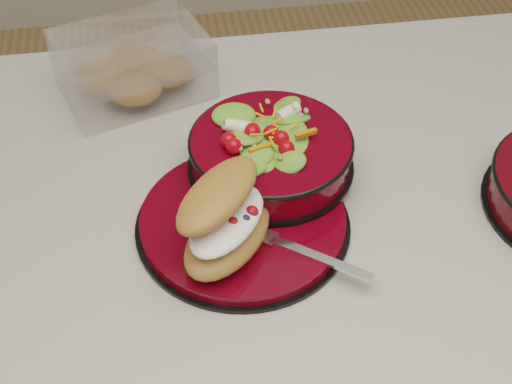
{
  "coord_description": "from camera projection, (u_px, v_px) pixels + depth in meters",
  "views": [
    {
      "loc": [
        -0.2,
        -0.69,
        1.57
      ],
      "look_at": [
        -0.1,
        -0.06,
        0.94
      ],
      "focal_mm": 50.0,
      "sensor_mm": 36.0,
      "label": 1
    }
  ],
  "objects": [
    {
      "name": "pastry_box",
      "position": [
        133.0,
        66.0,
        1.09
      ],
      "size": [
        0.25,
        0.22,
        0.09
      ],
      "rotation": [
        0.0,
        0.0,
        0.32
      ],
      "color": "white",
      "rests_on": "island_counter"
    },
    {
      "name": "fork",
      "position": [
        303.0,
        251.0,
        0.85
      ],
      "size": [
        0.14,
        0.11,
        0.0
      ],
      "rotation": [
        0.0,
        0.0,
        0.93
      ],
      "color": "silver",
      "rests_on": "dinner_plate"
    },
    {
      "name": "salad_bowl",
      "position": [
        271.0,
        148.0,
        0.94
      ],
      "size": [
        0.22,
        0.22,
        0.09
      ],
      "rotation": [
        0.0,
        0.0,
        -0.38
      ],
      "color": "black",
      "rests_on": "dinner_plate"
    },
    {
      "name": "croissant",
      "position": [
        227.0,
        219.0,
        0.83
      ],
      "size": [
        0.15,
        0.18,
        0.09
      ],
      "rotation": [
        0.0,
        0.0,
        0.93
      ],
      "color": "#B67537",
      "rests_on": "dinner_plate"
    },
    {
      "name": "island_counter",
      "position": [
        308.0,
        356.0,
        1.29
      ],
      "size": [
        1.24,
        0.74,
        0.9
      ],
      "color": "white",
      "rests_on": "ground"
    },
    {
      "name": "dinner_plate",
      "position": [
        244.0,
        222.0,
        0.9
      ],
      "size": [
        0.27,
        0.27,
        0.02
      ],
      "rotation": [
        0.0,
        0.0,
        0.22
      ],
      "color": "black",
      "rests_on": "island_counter"
    }
  ]
}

